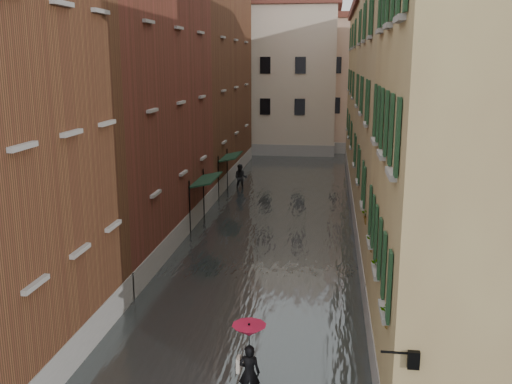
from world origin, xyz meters
The scene contains 15 objects.
ground centered at (0.00, 0.00, 0.00)m, with size 120.00×120.00×0.00m, color #5B5B5D.
floodwater centered at (0.00, 13.00, 0.10)m, with size 10.00×60.00×0.20m, color #454B4C.
building_left_mid centered at (-7.00, 9.00, 6.25)m, with size 6.00×14.00×12.50m, color maroon.
building_left_far centered at (-7.00, 24.00, 7.00)m, with size 6.00×16.00×14.00m, color brown.
building_right_near centered at (7.00, -2.00, 5.75)m, with size 6.00×8.00×11.50m, color olive.
building_right_mid centered at (7.00, 9.00, 6.50)m, with size 6.00×14.00×13.00m, color tan.
building_right_far centered at (7.00, 24.00, 5.75)m, with size 6.00×16.00×11.50m, color olive.
building_end_cream centered at (-3.00, 38.00, 6.50)m, with size 12.00×9.00×13.00m, color beige.
building_end_pink centered at (6.00, 40.00, 6.00)m, with size 10.00×9.00×12.00m, color tan.
awning_near centered at (-3.48, 11.61, 2.47)m, with size 1.09×3.13×2.80m.
awning_far centered at (-3.49, 18.71, 2.47)m, with size 1.09×3.02×2.80m.
wall_lantern centered at (4.33, -6.00, 3.01)m, with size 0.71×0.22×0.35m.
window_planters centered at (4.12, -0.68, 3.51)m, with size 0.59×8.69×0.84m.
pedestrian_main centered at (0.85, -3.14, 1.23)m, with size 0.86×0.86×2.06m.
pedestrian_far centered at (-3.07, 20.27, 0.89)m, with size 0.87×0.68×1.78m, color black.
Camera 1 is at (2.70, -15.92, 8.41)m, focal length 40.00 mm.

